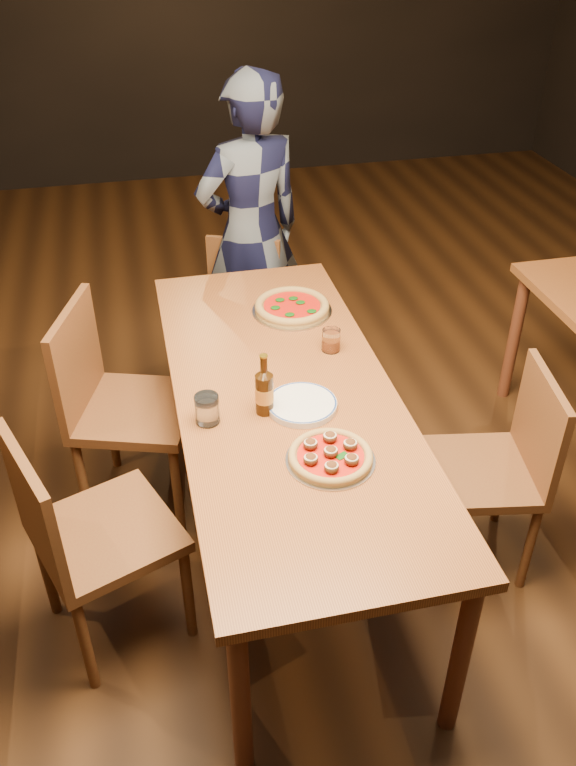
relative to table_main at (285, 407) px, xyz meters
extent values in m
plane|color=black|center=(0.00, 0.00, -0.68)|extent=(9.00, 9.00, 0.00)
cube|color=brown|center=(0.00, 0.00, 0.05)|extent=(0.80, 2.00, 0.04)
cylinder|color=brown|center=(-0.34, -0.94, -0.32)|extent=(0.06, 0.06, 0.71)
cylinder|color=brown|center=(-0.34, 0.94, -0.32)|extent=(0.06, 0.06, 0.71)
cylinder|color=brown|center=(0.34, -0.94, -0.32)|extent=(0.06, 0.06, 0.71)
cylinder|color=brown|center=(0.34, 0.94, -0.32)|extent=(0.06, 0.06, 0.71)
cylinder|color=brown|center=(1.36, 0.74, -0.32)|extent=(0.06, 0.06, 0.71)
cylinder|color=#B7B7BF|center=(0.06, -0.41, 0.07)|extent=(0.29, 0.29, 0.01)
cylinder|color=tan|center=(0.06, -0.41, 0.08)|extent=(0.27, 0.27, 0.02)
torus|color=tan|center=(0.06, -0.41, 0.09)|extent=(0.28, 0.28, 0.03)
cylinder|color=#A52109|center=(0.06, -0.41, 0.09)|extent=(0.22, 0.22, 0.00)
cylinder|color=#B7B7BF|center=(0.16, 0.57, 0.08)|extent=(0.34, 0.34, 0.01)
cylinder|color=tan|center=(0.16, 0.57, 0.09)|extent=(0.32, 0.32, 0.02)
torus|color=tan|center=(0.16, 0.57, 0.10)|extent=(0.32, 0.32, 0.04)
cylinder|color=#A52109|center=(0.16, 0.57, 0.10)|extent=(0.24, 0.24, 0.00)
cylinder|color=white|center=(0.04, -0.11, 0.08)|extent=(0.25, 0.25, 0.02)
cylinder|color=black|center=(-0.10, -0.11, 0.15)|extent=(0.06, 0.06, 0.15)
cylinder|color=black|center=(-0.10, -0.11, 0.26)|extent=(0.03, 0.03, 0.08)
cylinder|color=orange|center=(-0.10, -0.11, 0.15)|extent=(0.07, 0.07, 0.06)
cylinder|color=white|center=(-0.30, -0.12, 0.12)|extent=(0.08, 0.08, 0.11)
cylinder|color=#994011|center=(0.24, 0.24, 0.12)|extent=(0.07, 0.07, 0.09)
imported|color=black|center=(0.11, 1.30, 0.12)|extent=(0.67, 0.54, 1.60)
camera|label=1|loc=(-0.48, -2.18, 1.66)|focal=35.00mm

